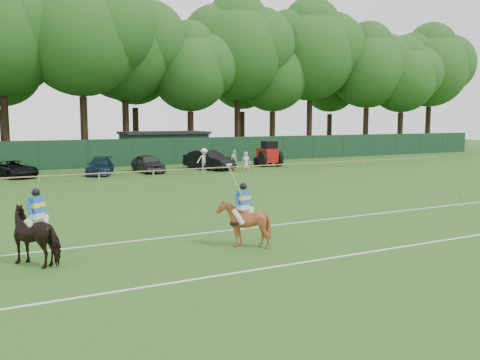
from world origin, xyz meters
TOP-DOWN VIEW (x-y plane):
  - ground at (0.00, 0.00)m, footprint 160.00×160.00m
  - horse_dark at (-9.11, -2.43)m, footprint 2.03×2.17m
  - horse_chestnut at (-2.74, -3.48)m, footprint 1.57×1.70m
  - suv_black at (-8.21, 22.28)m, footprint 3.50×4.84m
  - sedan_navy at (-2.18, 21.38)m, footprint 3.14×4.75m
  - hatch_grey at (1.61, 21.26)m, footprint 1.95×4.33m
  - estate_black at (6.92, 21.15)m, footprint 3.26×5.19m
  - spectator_left at (6.19, 20.46)m, footprint 1.36×1.05m
  - spectator_mid at (8.53, 19.52)m, footprint 1.07×0.90m
  - spectator_right at (9.72, 19.70)m, footprint 0.85×0.68m
  - rider_dark at (-9.10, -2.44)m, footprint 0.81×0.71m
  - rider_chestnut at (-2.74, -3.50)m, footprint 0.96×0.52m
  - polo_ball at (12.15, 0.19)m, footprint 0.09×0.09m
  - pitch_lines at (0.00, -3.50)m, footprint 60.00×5.10m
  - pitch_rail at (0.00, 18.00)m, footprint 62.10×0.10m
  - perimeter_fence at (0.00, 27.00)m, footprint 92.08×0.08m
  - utility_shed at (6.00, 30.00)m, footprint 8.40×4.40m
  - tree_row at (2.00, 35.00)m, footprint 96.00×12.00m
  - tractor at (12.92, 21.35)m, footprint 2.07×2.87m

SIDE VIEW (x-z plane):
  - ground at x=0.00m, z-range 0.00..0.00m
  - tree_row at x=2.00m, z-range -10.50..10.50m
  - pitch_lines at x=0.00m, z-range 0.00..0.01m
  - polo_ball at x=12.15m, z-range 0.00..0.09m
  - pitch_rail at x=0.00m, z-range 0.20..0.70m
  - suv_black at x=-8.21m, z-range 0.00..1.22m
  - sedan_navy at x=-2.18m, z-range 0.00..1.28m
  - hatch_grey at x=1.61m, z-range 0.00..1.44m
  - spectator_right at x=9.72m, z-range 0.00..1.51m
  - estate_black at x=6.92m, z-range 0.00..1.61m
  - horse_chestnut at x=-2.74m, z-range 0.00..1.62m
  - spectator_mid at x=8.53m, z-range 0.00..1.71m
  - horse_dark at x=-9.11m, z-range 0.00..1.73m
  - spectator_left at x=6.19m, z-range 0.00..1.86m
  - tractor at x=12.92m, z-range -0.06..2.22m
  - perimeter_fence at x=0.00m, z-range 0.00..2.50m
  - utility_shed at x=6.00m, z-range 0.02..3.06m
  - rider_chestnut at x=-2.74m, z-range 0.52..2.57m
  - rider_dark at x=-9.10m, z-range 0.93..2.33m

